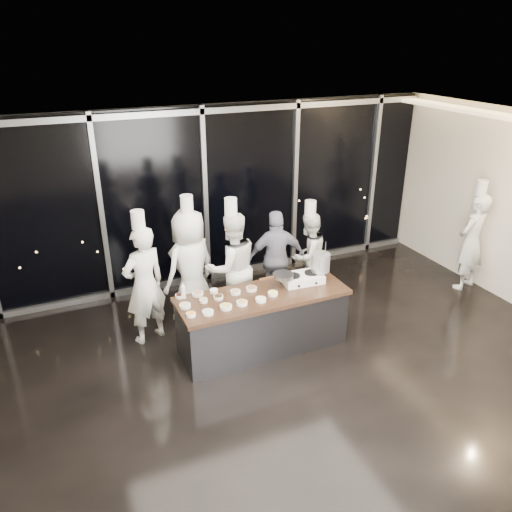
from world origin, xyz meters
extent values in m
plane|color=black|center=(0.00, 0.00, 0.00)|extent=(9.00, 9.00, 0.00)
cube|color=beige|center=(0.00, 3.50, 1.60)|extent=(9.00, 0.02, 3.20)
cube|color=silver|center=(0.00, 0.00, 3.20)|extent=(9.00, 7.00, 0.02)
cube|color=black|center=(0.00, 3.44, 1.60)|extent=(8.90, 0.04, 3.18)
cube|color=#989BA0|center=(0.00, 3.39, 3.10)|extent=(8.90, 0.08, 0.10)
cube|color=#989BA0|center=(0.00, 3.39, 0.05)|extent=(8.90, 0.08, 0.10)
cube|color=#989BA0|center=(-1.80, 3.39, 1.60)|extent=(0.08, 0.08, 3.20)
cube|color=#989BA0|center=(0.00, 3.39, 1.60)|extent=(0.08, 0.08, 3.20)
cube|color=#989BA0|center=(1.80, 3.39, 1.60)|extent=(0.08, 0.08, 3.20)
cube|color=#989BA0|center=(3.60, 3.39, 1.60)|extent=(0.08, 0.08, 3.20)
cube|color=#39383D|center=(0.00, 0.90, 0.42)|extent=(2.40, 0.80, 0.84)
cube|color=#43261C|center=(0.00, 0.90, 0.87)|extent=(2.46, 0.86, 0.06)
cube|color=white|center=(0.69, 1.00, 0.96)|extent=(0.62, 0.41, 0.12)
cylinder|color=black|center=(0.54, 1.01, 1.03)|extent=(0.22, 0.22, 0.02)
cylinder|color=black|center=(0.84, 0.99, 1.03)|extent=(0.22, 0.22, 0.02)
cylinder|color=black|center=(0.54, 0.82, 0.95)|extent=(0.04, 0.02, 0.04)
cylinder|color=black|center=(0.81, 0.80, 0.95)|extent=(0.04, 0.02, 0.04)
cylinder|color=slate|center=(0.38, 1.02, 1.07)|extent=(0.33, 0.33, 0.05)
cube|color=#4C2B14|center=(0.11, 1.03, 1.07)|extent=(0.23, 0.05, 0.02)
cylinder|color=silver|center=(0.98, 0.99, 1.18)|extent=(0.29, 0.29, 0.28)
cylinder|color=white|center=(-1.11, 0.72, 0.92)|extent=(0.12, 0.12, 0.04)
cylinder|color=orange|center=(-1.11, 0.72, 0.94)|extent=(0.10, 0.10, 0.01)
cylinder|color=white|center=(-1.12, 0.98, 0.92)|extent=(0.15, 0.15, 0.04)
cylinder|color=#BCB384|center=(-1.12, 0.98, 0.94)|extent=(0.13, 0.13, 0.01)
cylinder|color=white|center=(-1.11, 1.27, 0.92)|extent=(0.12, 0.12, 0.04)
cylinder|color=black|center=(-1.11, 1.27, 0.94)|extent=(0.10, 0.10, 0.01)
cylinder|color=white|center=(-0.89, 0.69, 0.92)|extent=(0.15, 0.15, 0.04)
cylinder|color=beige|center=(-0.89, 0.69, 0.94)|extent=(0.12, 0.12, 0.01)
cylinder|color=white|center=(-0.84, 1.02, 0.92)|extent=(0.11, 0.11, 0.04)
cylinder|color=tan|center=(-0.84, 1.02, 0.94)|extent=(0.09, 0.09, 0.01)
cylinder|color=white|center=(-0.86, 1.23, 0.92)|extent=(0.16, 0.16, 0.04)
cylinder|color=#A76C53|center=(-0.86, 1.23, 0.94)|extent=(0.13, 0.13, 0.01)
cylinder|color=white|center=(-0.62, 0.73, 0.92)|extent=(0.17, 0.17, 0.04)
cylinder|color=tan|center=(-0.62, 0.73, 0.94)|extent=(0.14, 0.14, 0.01)
cylinder|color=white|center=(-0.62, 1.02, 0.92)|extent=(0.14, 0.14, 0.04)
cylinder|color=black|center=(-0.62, 1.02, 0.94)|extent=(0.11, 0.11, 0.01)
cylinder|color=white|center=(-0.62, 1.22, 0.92)|extent=(0.12, 0.12, 0.04)
cylinder|color=white|center=(-0.62, 1.22, 0.94)|extent=(0.10, 0.10, 0.01)
cylinder|color=white|center=(-0.38, 0.74, 0.92)|extent=(0.15, 0.15, 0.04)
cylinder|color=#B08F46|center=(-0.38, 0.74, 0.94)|extent=(0.13, 0.13, 0.01)
cylinder|color=white|center=(-0.35, 1.07, 0.92)|extent=(0.15, 0.15, 0.04)
cylinder|color=tan|center=(-0.35, 1.07, 0.94)|extent=(0.12, 0.12, 0.01)
cylinder|color=white|center=(-0.11, 0.72, 0.92)|extent=(0.15, 0.15, 0.04)
cylinder|color=beige|center=(-0.11, 0.72, 0.94)|extent=(0.12, 0.12, 0.01)
cylinder|color=white|center=(-0.10, 1.07, 0.92)|extent=(0.16, 0.16, 0.04)
cylinder|color=#8D5A40|center=(-0.10, 1.07, 0.94)|extent=(0.13, 0.13, 0.01)
cylinder|color=white|center=(0.12, 0.82, 0.92)|extent=(0.14, 0.14, 0.04)
cylinder|color=#EDDF4F|center=(0.12, 0.82, 0.94)|extent=(0.12, 0.12, 0.01)
cylinder|color=white|center=(-1.06, 1.24, 0.99)|extent=(0.07, 0.07, 0.18)
cone|color=white|center=(-1.06, 1.24, 1.11)|extent=(0.06, 0.06, 0.06)
imported|color=white|center=(-1.49, 1.81, 0.92)|extent=(0.78, 0.64, 1.83)
cylinder|color=white|center=(-1.49, 1.81, 1.93)|extent=(0.24, 0.24, 0.26)
imported|color=white|center=(-0.70, 2.09, 0.94)|extent=(1.08, 0.93, 1.88)
cylinder|color=white|center=(-0.70, 2.09, 1.98)|extent=(0.25, 0.25, 0.26)
imported|color=white|center=(-0.09, 1.87, 0.91)|extent=(0.92, 0.73, 1.82)
cylinder|color=white|center=(-0.09, 1.87, 1.92)|extent=(0.20, 0.20, 0.26)
imported|color=#121533|center=(0.77, 2.03, 0.84)|extent=(1.05, 0.61, 1.68)
imported|color=white|center=(1.40, 2.08, 0.76)|extent=(0.89, 0.78, 1.52)
cylinder|color=white|center=(1.40, 2.08, 1.62)|extent=(0.24, 0.24, 0.26)
imported|color=white|center=(4.20, 1.19, 0.89)|extent=(0.75, 0.60, 1.79)
cylinder|color=white|center=(4.20, 1.19, 1.89)|extent=(0.24, 0.24, 0.26)
camera|label=1|loc=(-2.59, -4.77, 4.29)|focal=35.00mm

